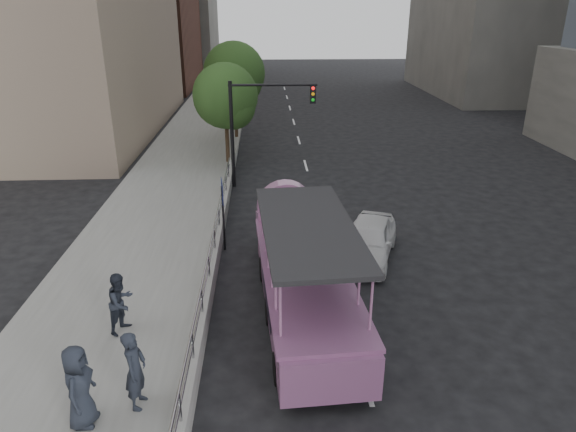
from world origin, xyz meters
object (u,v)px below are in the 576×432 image
car (369,240)px  pedestrian_far (79,386)px  street_tree_far (236,75)px  pedestrian_mid (121,302)px  traffic_signal (256,117)px  parking_sign (223,206)px  duck_boat (301,268)px  pedestrian_near (135,370)px  street_tree_near (227,99)px

car → pedestrian_far: pedestrian_far is taller
car → street_tree_far: size_ratio=0.65×
pedestrian_mid → traffic_signal: 13.41m
car → pedestrian_far: (-7.51, -7.88, 0.52)m
pedestrian_mid → pedestrian_far: size_ratio=0.91×
street_tree_far → parking_sign: bearing=-89.2°
duck_boat → pedestrian_near: bearing=-130.2°
pedestrian_near → street_tree_far: bearing=3.0°
pedestrian_far → traffic_signal: 16.61m
pedestrian_far → street_tree_far: bearing=-2.0°
duck_boat → traffic_signal: size_ratio=1.83×
street_tree_near → street_tree_far: (0.20, 6.00, 0.49)m
pedestrian_far → pedestrian_mid: bearing=2.7°
car → pedestrian_mid: size_ratio=2.47×
duck_boat → parking_sign: size_ratio=3.46×
duck_boat → pedestrian_far: 7.03m
parking_sign → duck_boat: bearing=-55.6°
pedestrian_far → street_tree_far: 25.77m
street_tree_far → traffic_signal: bearing=-81.6°
car → pedestrian_near: size_ratio=2.26×
street_tree_near → car: bearing=-64.2°
duck_boat → street_tree_far: size_ratio=1.48×
car → pedestrian_near: bearing=-111.4°
duck_boat → street_tree_near: size_ratio=1.66×
pedestrian_far → street_tree_near: 19.77m
pedestrian_far → street_tree_far: street_tree_far is taller
car → pedestrian_far: size_ratio=2.24×
duck_boat → pedestrian_near: duck_boat is taller
duck_boat → pedestrian_mid: 5.18m
pedestrian_near → traffic_signal: traffic_signal is taller
car → pedestrian_far: bearing=-113.8°
car → street_tree_near: street_tree_near is taller
traffic_signal → street_tree_near: size_ratio=0.91×
pedestrian_mid → street_tree_near: (1.90, 16.16, 2.67)m
duck_boat → traffic_signal: (-1.39, 11.02, 2.34)m
car → pedestrian_mid: pedestrian_mid is taller
pedestrian_far → parking_sign: parking_sign is taller
car → pedestrian_far: 10.89m
duck_boat → pedestrian_mid: (-4.89, -1.71, -0.01)m
traffic_signal → street_tree_near: bearing=115.0°
pedestrian_far → pedestrian_near: bearing=-62.2°
pedestrian_near → parking_sign: bearing=-3.4°
car → parking_sign: 5.36m
duck_boat → street_tree_far: 20.88m
pedestrian_near → street_tree_near: street_tree_near is taller
pedestrian_mid → parking_sign: 5.95m
duck_boat → parking_sign: bearing=124.4°
pedestrian_far → street_tree_far: (2.10, 25.50, 3.07)m
pedestrian_near → street_tree_near: (0.87, 19.02, 2.59)m
street_tree_near → pedestrian_near: bearing=-92.6°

